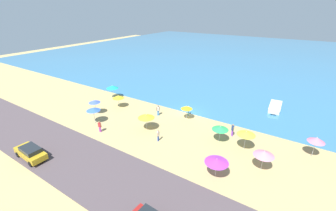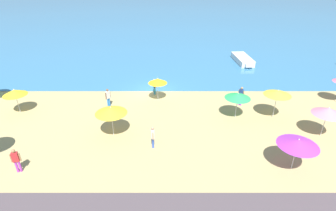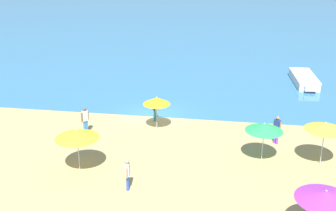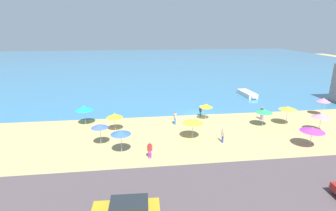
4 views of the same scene
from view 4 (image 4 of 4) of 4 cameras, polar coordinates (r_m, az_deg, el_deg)
ground_plane at (r=38.46m, az=6.42°, el=-2.05°), size 160.00×160.00×0.00m
sea at (r=91.58m, az=-1.71°, el=9.10°), size 150.00×110.00×0.05m
coastal_road at (r=23.05m, az=17.33°, el=-16.47°), size 80.00×8.00×0.06m
beach_umbrella_0 at (r=32.64m, az=-11.55°, el=-2.17°), size 1.99×1.99×2.26m
beach_umbrella_1 at (r=35.48m, az=-17.77°, el=-0.55°), size 2.28×2.28×2.61m
beach_umbrella_2 at (r=43.45m, az=30.76°, el=1.05°), size 1.85×1.85×2.67m
beach_umbrella_3 at (r=31.50m, az=28.93°, el=-4.62°), size 2.47×2.47×2.27m
beach_umbrella_4 at (r=36.10m, az=8.27°, el=-0.04°), size 1.78×1.78×2.30m
beach_umbrella_5 at (r=29.76m, az=5.41°, el=-3.38°), size 2.35×2.35×2.44m
beach_umbrella_6 at (r=35.56m, az=20.19°, el=-1.14°), size 2.12×2.12×2.32m
beach_umbrella_7 at (r=36.47m, az=30.44°, el=-1.89°), size 2.18×2.18×2.47m
beach_umbrella_8 at (r=28.89m, az=-14.65°, el=-4.31°), size 1.83×1.83×2.52m
beach_umbrella_9 at (r=37.11m, az=24.65°, el=-0.51°), size 2.22×2.22×2.57m
beach_umbrella_10 at (r=26.63m, az=-10.26°, el=-5.76°), size 2.04×2.04×2.57m
bather_0 at (r=37.58m, az=7.09°, el=-1.06°), size 0.35×0.52×1.64m
bather_1 at (r=25.84m, az=-4.00°, el=-9.47°), size 0.55×0.31×1.71m
bather_2 at (r=34.25m, az=1.55°, el=-2.58°), size 0.39×0.47×1.79m
bather_3 at (r=38.26m, az=19.76°, el=-1.46°), size 0.43×0.43×1.83m
bather_4 at (r=29.67m, az=11.85°, el=-6.23°), size 0.26×0.57×1.69m
parked_car_1 at (r=18.64m, az=-8.94°, el=-21.64°), size 4.48×2.00×1.51m
skiff_nearshore at (r=50.71m, az=16.89°, el=2.48°), size 2.14×5.39×0.76m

